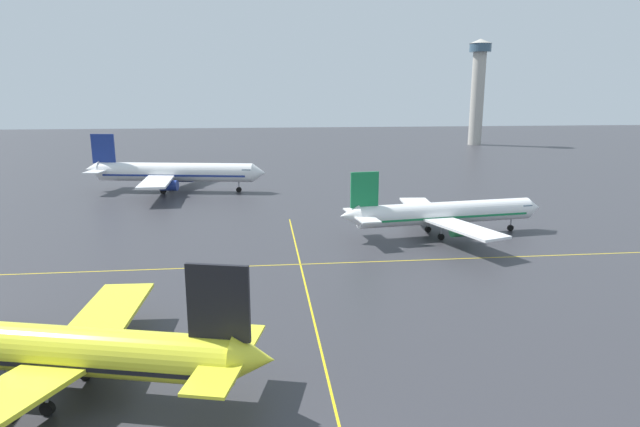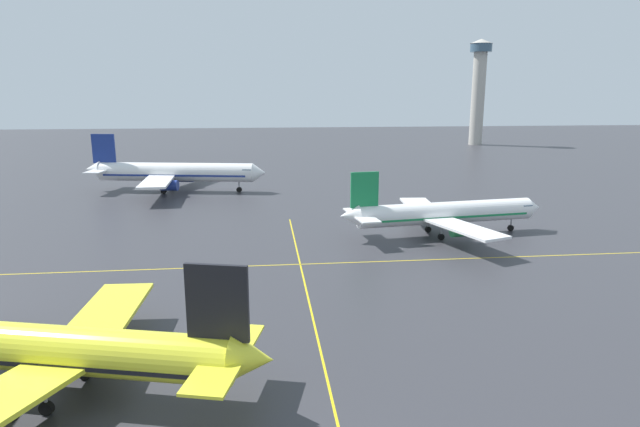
% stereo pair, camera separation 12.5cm
% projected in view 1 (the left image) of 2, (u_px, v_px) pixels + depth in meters
% --- Properties ---
extents(airliner_front_gate, '(32.86, 27.97, 10.33)m').
position_uv_depth(airliner_front_gate, '(46.00, 349.00, 37.36)').
color(airliner_front_gate, yellow).
rests_on(airliner_front_gate, ground).
extents(airliner_second_row, '(32.43, 27.76, 10.08)m').
position_uv_depth(airliner_second_row, '(443.00, 213.00, 79.59)').
color(airliner_second_row, white).
rests_on(airliner_second_row, ground).
extents(airliner_third_row, '(39.45, 33.61, 12.29)m').
position_uv_depth(airliner_third_row, '(173.00, 172.00, 114.78)').
color(airliner_third_row, white).
rests_on(airliner_third_row, ground).
extents(taxiway_markings, '(158.62, 88.92, 0.01)m').
position_uv_depth(taxiway_markings, '(317.00, 336.00, 47.39)').
color(taxiway_markings, yellow).
rests_on(taxiway_markings, ground).
extents(control_tower, '(8.82, 8.82, 41.26)m').
position_uv_depth(control_tower, '(478.00, 85.00, 212.79)').
color(control_tower, '#ADA89E').
rests_on(control_tower, ground).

